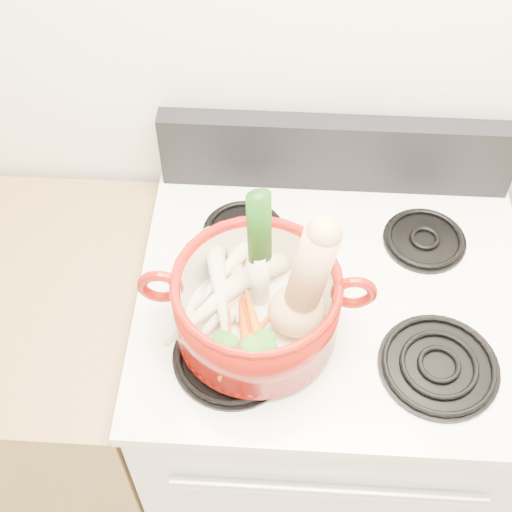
# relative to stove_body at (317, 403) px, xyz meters

# --- Properties ---
(wall_back) EXTENTS (3.50, 0.02, 2.60)m
(wall_back) POSITION_rel_stove_body_xyz_m (0.00, 0.35, 0.84)
(wall_back) COLOR silver
(wall_back) RESTS_ON floor
(stove_body) EXTENTS (0.76, 0.65, 0.92)m
(stove_body) POSITION_rel_stove_body_xyz_m (0.00, 0.00, 0.00)
(stove_body) COLOR silver
(stove_body) RESTS_ON floor
(cooktop) EXTENTS (0.78, 0.67, 0.03)m
(cooktop) POSITION_rel_stove_body_xyz_m (0.00, 0.00, 0.47)
(cooktop) COLOR white
(cooktop) RESTS_ON stove_body
(control_backsplash) EXTENTS (0.76, 0.05, 0.18)m
(control_backsplash) POSITION_rel_stove_body_xyz_m (0.00, 0.30, 0.58)
(control_backsplash) COLOR black
(control_backsplash) RESTS_ON cooktop
(oven_handle) EXTENTS (0.60, 0.02, 0.02)m
(oven_handle) POSITION_rel_stove_body_xyz_m (0.00, -0.34, 0.32)
(oven_handle) COLOR silver
(oven_handle) RESTS_ON stove_body
(burner_front_left) EXTENTS (0.22, 0.22, 0.02)m
(burner_front_left) POSITION_rel_stove_body_xyz_m (-0.19, -0.16, 0.50)
(burner_front_left) COLOR black
(burner_front_left) RESTS_ON cooktop
(burner_front_right) EXTENTS (0.22, 0.22, 0.02)m
(burner_front_right) POSITION_rel_stove_body_xyz_m (0.19, -0.16, 0.50)
(burner_front_right) COLOR black
(burner_front_right) RESTS_ON cooktop
(burner_back_left) EXTENTS (0.17, 0.17, 0.02)m
(burner_back_left) POSITION_rel_stove_body_xyz_m (-0.19, 0.14, 0.50)
(burner_back_left) COLOR black
(burner_back_left) RESTS_ON cooktop
(burner_back_right) EXTENTS (0.17, 0.17, 0.02)m
(burner_back_right) POSITION_rel_stove_body_xyz_m (0.19, 0.14, 0.50)
(burner_back_right) COLOR black
(burner_back_right) RESTS_ON cooktop
(dutch_oven) EXTENTS (0.31, 0.31, 0.15)m
(dutch_oven) POSITION_rel_stove_body_xyz_m (-0.15, -0.10, 0.58)
(dutch_oven) COLOR maroon
(dutch_oven) RESTS_ON burner_front_left
(pot_handle_left) EXTENTS (0.08, 0.02, 0.08)m
(pot_handle_left) POSITION_rel_stove_body_xyz_m (-0.32, -0.11, 0.63)
(pot_handle_left) COLOR maroon
(pot_handle_left) RESTS_ON dutch_oven
(pot_handle_right) EXTENTS (0.08, 0.02, 0.08)m
(pot_handle_right) POSITION_rel_stove_body_xyz_m (0.02, -0.10, 0.63)
(pot_handle_right) COLOR maroon
(pot_handle_right) RESTS_ON dutch_oven
(squash) EXTENTS (0.17, 0.14, 0.28)m
(squash) POSITION_rel_stove_body_xyz_m (-0.08, -0.11, 0.67)
(squash) COLOR #DFAE72
(squash) RESTS_ON dutch_oven
(leek) EXTENTS (0.06, 0.07, 0.29)m
(leek) POSITION_rel_stove_body_xyz_m (-0.15, -0.05, 0.68)
(leek) COLOR white
(leek) RESTS_ON dutch_oven
(ginger) EXTENTS (0.09, 0.07, 0.05)m
(ginger) POSITION_rel_stove_body_xyz_m (-0.14, 0.01, 0.56)
(ginger) COLOR #D1C081
(ginger) RESTS_ON dutch_oven
(parsnip_0) EXTENTS (0.13, 0.21, 0.06)m
(parsnip_0) POSITION_rel_stove_body_xyz_m (-0.18, -0.09, 0.56)
(parsnip_0) COLOR beige
(parsnip_0) RESTS_ON dutch_oven
(parsnip_1) EXTENTS (0.14, 0.19, 0.06)m
(parsnip_1) POSITION_rel_stove_body_xyz_m (-0.21, -0.11, 0.56)
(parsnip_1) COLOR beige
(parsnip_1) RESTS_ON dutch_oven
(parsnip_2) EXTENTS (0.06, 0.18, 0.05)m
(parsnip_2) POSITION_rel_stove_body_xyz_m (-0.19, -0.04, 0.57)
(parsnip_2) COLOR beige
(parsnip_2) RESTS_ON dutch_oven
(parsnip_3) EXTENTS (0.17, 0.18, 0.06)m
(parsnip_3) POSITION_rel_stove_body_xyz_m (-0.24, -0.11, 0.58)
(parsnip_3) COLOR beige
(parsnip_3) RESTS_ON dutch_oven
(parsnip_4) EXTENTS (0.14, 0.19, 0.06)m
(parsnip_4) POSITION_rel_stove_body_xyz_m (-0.21, -0.02, 0.58)
(parsnip_4) COLOR #F0E7C3
(parsnip_4) RESTS_ON dutch_oven
(parsnip_5) EXTENTS (0.09, 0.24, 0.07)m
(parsnip_5) POSITION_rel_stove_body_xyz_m (-0.22, -0.07, 0.59)
(parsnip_5) COLOR #F0E6C4
(parsnip_5) RESTS_ON dutch_oven
(carrot_0) EXTENTS (0.07, 0.18, 0.05)m
(carrot_0) POSITION_rel_stove_body_xyz_m (-0.16, -0.16, 0.56)
(carrot_0) COLOR #CC3E0A
(carrot_0) RESTS_ON dutch_oven
(carrot_1) EXTENTS (0.03, 0.14, 0.04)m
(carrot_1) POSITION_rel_stove_body_xyz_m (-0.20, -0.18, 0.56)
(carrot_1) COLOR #BC5909
(carrot_1) RESTS_ON dutch_oven
(carrot_2) EXTENTS (0.08, 0.16, 0.04)m
(carrot_2) POSITION_rel_stove_body_xyz_m (-0.15, -0.16, 0.57)
(carrot_2) COLOR #CA4E0A
(carrot_2) RESTS_ON dutch_oven
(carrot_3) EXTENTS (0.10, 0.12, 0.04)m
(carrot_3) POSITION_rel_stove_body_xyz_m (-0.16, -0.17, 0.58)
(carrot_3) COLOR #BC4F09
(carrot_3) RESTS_ON dutch_oven
(carrot_4) EXTENTS (0.07, 0.15, 0.04)m
(carrot_4) POSITION_rel_stove_body_xyz_m (-0.15, -0.14, 0.58)
(carrot_4) COLOR #BA5809
(carrot_4) RESTS_ON dutch_oven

